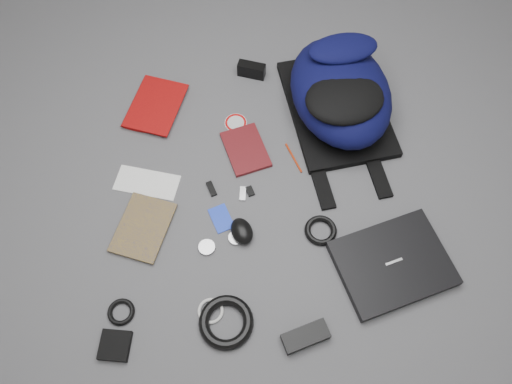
{
  "coord_description": "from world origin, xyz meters",
  "views": [
    {
      "loc": [
        -0.07,
        -0.76,
        1.54
      ],
      "look_at": [
        0.0,
        0.0,
        0.02
      ],
      "focal_mm": 35.0,
      "sensor_mm": 36.0,
      "label": 1
    }
  ],
  "objects": [
    {
      "name": "headphone_right",
      "position": [
        -0.08,
        -0.16,
        0.01
      ],
      "size": [
        0.05,
        0.05,
        0.01
      ],
      "primitive_type": "cylinder",
      "rotation": [
        0.0,
        0.0,
        0.08
      ],
      "color": "#A6A7A9",
      "rests_on": "ground"
    },
    {
      "name": "id_badge",
      "position": [
        -0.13,
        -0.08,
        0.0
      ],
      "size": [
        0.09,
        0.11,
        0.0
      ],
      "primitive_type": "cube",
      "rotation": [
        0.0,
        0.0,
        0.33
      ],
      "color": "blue",
      "rests_on": "ground"
    },
    {
      "name": "cable_coil",
      "position": [
        0.2,
        -0.16,
        0.01
      ],
      "size": [
        0.13,
        0.13,
        0.02
      ],
      "primitive_type": "torus",
      "rotation": [
        0.0,
        0.0,
        0.19
      ],
      "color": "black",
      "rests_on": "ground"
    },
    {
      "name": "pouch",
      "position": [
        -0.47,
        -0.47,
        0.01
      ],
      "size": [
        0.1,
        0.1,
        0.02
      ],
      "primitive_type": "cube",
      "rotation": [
        0.0,
        0.0,
        -0.18
      ],
      "color": "black",
      "rests_on": "ground"
    },
    {
      "name": "mouse",
      "position": [
        -0.06,
        -0.14,
        0.03
      ],
      "size": [
        0.1,
        0.11,
        0.05
      ],
      "primitive_type": "ellipsoid",
      "rotation": [
        0.0,
        0.0,
        0.33
      ],
      "color": "black",
      "rests_on": "ground"
    },
    {
      "name": "laptop",
      "position": [
        0.41,
        -0.29,
        0.02
      ],
      "size": [
        0.4,
        0.35,
        0.03
      ],
      "primitive_type": "cube",
      "rotation": [
        0.0,
        0.0,
        0.26
      ],
      "color": "black",
      "rests_on": "ground"
    },
    {
      "name": "backpack",
      "position": [
        0.33,
        0.33,
        0.11
      ],
      "size": [
        0.43,
        0.58,
        0.23
      ],
      "primitive_type": null,
      "rotation": [
        0.0,
        0.0,
        0.12
      ],
      "color": "black",
      "rests_on": "ground"
    },
    {
      "name": "headphone_left",
      "position": [
        -0.18,
        -0.18,
        0.01
      ],
      "size": [
        0.06,
        0.06,
        0.01
      ],
      "primitive_type": "cylinder",
      "rotation": [
        0.0,
        0.0,
        0.01
      ],
      "color": "#A2A2A4",
      "rests_on": "ground"
    },
    {
      "name": "dvd_case",
      "position": [
        -0.02,
        0.18,
        0.01
      ],
      "size": [
        0.18,
        0.22,
        0.02
      ],
      "primitive_type": "cube",
      "rotation": [
        0.0,
        0.0,
        0.25
      ],
      "color": "#4A0E10",
      "rests_on": "ground"
    },
    {
      "name": "pen_red",
      "position": [
        0.15,
        0.13,
        0.0
      ],
      "size": [
        0.05,
        0.12,
        0.01
      ],
      "primitive_type": "cylinder",
      "rotation": [
        1.57,
        0.0,
        0.33
      ],
      "color": "#B3300D",
      "rests_on": "ground"
    },
    {
      "name": "white_cable_coil",
      "position": [
        -0.18,
        -0.39,
        0.01
      ],
      "size": [
        0.11,
        0.11,
        0.01
      ],
      "primitive_type": "torus",
      "rotation": [
        0.0,
        0.0,
        0.37
      ],
      "color": "silver",
      "rests_on": "ground"
    },
    {
      "name": "textbook_red",
      "position": [
        -0.43,
        0.43,
        0.01
      ],
      "size": [
        0.26,
        0.29,
        0.03
      ],
      "primitive_type": "imported",
      "rotation": [
        0.0,
        0.0,
        -0.37
      ],
      "color": "maroon",
      "rests_on": "ground"
    },
    {
      "name": "power_brick",
      "position": [
        0.1,
        -0.49,
        0.02
      ],
      "size": [
        0.15,
        0.1,
        0.03
      ],
      "primitive_type": "cube",
      "rotation": [
        0.0,
        0.0,
        0.28
      ],
      "color": "black",
      "rests_on": "ground"
    },
    {
      "name": "power_cord_coil",
      "position": [
        -0.13,
        -0.43,
        0.02
      ],
      "size": [
        0.2,
        0.2,
        0.03
      ],
      "primitive_type": "torus",
      "rotation": [
        0.0,
        0.0,
        -0.24
      ],
      "color": "black",
      "rests_on": "ground"
    },
    {
      "name": "earbud_coil",
      "position": [
        -0.45,
        -0.37,
        0.01
      ],
      "size": [
        0.11,
        0.11,
        0.02
      ],
      "primitive_type": "torus",
      "rotation": [
        0.0,
        0.0,
        -0.32
      ],
      "color": "black",
      "rests_on": "ground"
    },
    {
      "name": "pen_teal",
      "position": [
        -0.02,
        0.15,
        0.0
      ],
      "size": [
        0.06,
        0.12,
        0.01
      ],
      "primitive_type": "cylinder",
      "rotation": [
        1.57,
        0.0,
        -0.4
      ],
      "color": "#0C5C72",
      "rests_on": "ground"
    },
    {
      "name": "sticker_disc",
      "position": [
        -0.05,
        0.3,
        0.0
      ],
      "size": [
        0.11,
        0.11,
        0.0
      ],
      "primitive_type": "cylinder",
      "rotation": [
        0.0,
        0.0,
        0.38
      ],
      "color": "silver",
      "rests_on": "ground"
    },
    {
      "name": "usb_black",
      "position": [
        -0.15,
        0.03,
        0.01
      ],
      "size": [
        0.04,
        0.06,
        0.01
      ],
      "primitive_type": "cube",
      "rotation": [
        0.0,
        0.0,
        0.32
      ],
      "color": "black",
      "rests_on": "ground"
    },
    {
      "name": "usb_silver",
      "position": [
        -0.05,
        0.0,
        0.01
      ],
      "size": [
        0.03,
        0.05,
        0.01
      ],
      "primitive_type": "cube",
      "rotation": [
        0.0,
        0.0,
        -0.14
      ],
      "color": "silver",
      "rests_on": "ground"
    },
    {
      "name": "ground",
      "position": [
        0.0,
        0.0,
        0.0
      ],
      "size": [
        4.0,
        4.0,
        0.0
      ],
      "primitive_type": "plane",
      "color": "#4F4F51",
      "rests_on": "ground"
    },
    {
      "name": "comic_book",
      "position": [
        -0.46,
        -0.06,
        0.01
      ],
      "size": [
        0.23,
        0.27,
        0.02
      ],
      "primitive_type": "imported",
      "rotation": [
        0.0,
        0.0,
        -0.38
      ],
      "color": "gold",
      "rests_on": "ground"
    },
    {
      "name": "envelope",
      "position": [
        -0.38,
        0.08,
        0.0
      ],
      "size": [
        0.24,
        0.16,
        0.0
      ],
      "primitive_type": "cube",
      "rotation": [
        0.0,
        0.0,
        -0.3
      ],
      "color": "white",
      "rests_on": "ground"
    },
    {
      "name": "compact_camera",
      "position": [
        0.03,
        0.52,
        0.03
      ],
      "size": [
        0.11,
        0.07,
        0.06
      ],
      "primitive_type": "cube",
      "rotation": [
        0.0,
        0.0,
        -0.35
      ],
      "color": "black",
      "rests_on": "ground"
    },
    {
      "name": "key_fob",
      "position": [
        -0.02,
        0.01,
        0.01
      ],
      "size": [
        0.03,
        0.04,
        0.01
      ],
      "primitive_type": "cube",
      "rotation": [
        0.0,
        0.0,
        0.28
      ],
      "color": "black",
      "rests_on": "ground"
    }
  ]
}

